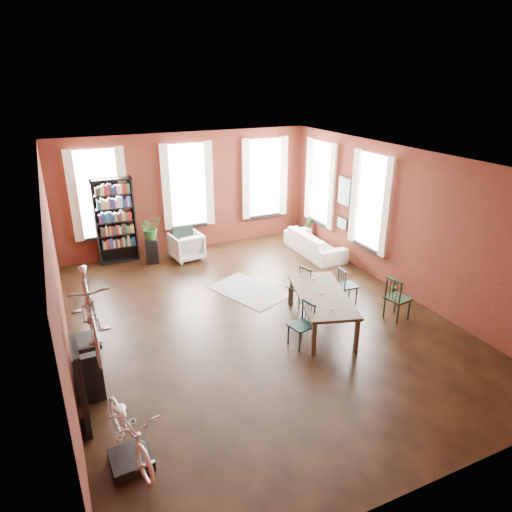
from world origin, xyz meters
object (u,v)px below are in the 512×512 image
bookshelf (115,221)px  cream_sofa (315,240)px  white_armchair (186,245)px  dining_chair_a (301,325)px  bike_trainer (131,460)px  plant_stand (152,251)px  dining_chair_b (299,288)px  bicycle_floor (127,406)px  dining_table (321,310)px  dining_chair_c (398,298)px  dining_chair_d (347,285)px  console_table (87,367)px

bookshelf → cream_sofa: 5.28m
white_armchair → cream_sofa: cream_sofa is taller
white_armchair → dining_chair_a: bearing=90.5°
bike_trainer → cream_sofa: bearing=41.9°
dining_chair_a → plant_stand: bearing=-174.0°
dining_chair_a → cream_sofa: (2.61, 3.81, -0.01)m
plant_stand → dining_chair_b: bearing=-57.7°
dining_chair_b → white_armchair: 3.80m
bicycle_floor → plant_stand: bearing=65.2°
dining_table → bookshelf: size_ratio=0.92×
dining_table → bicycle_floor: size_ratio=1.35×
bookshelf → bicycle_floor: 7.06m
dining_chair_c → plant_stand: size_ratio=1.43×
white_armchair → bike_trainer: bearing=60.2°
dining_chair_c → plant_stand: dining_chair_c is taller
white_armchair → plant_stand: white_armchair is taller
dining_chair_d → white_armchair: (-2.44, 3.82, 0.00)m
cream_sofa → white_armchair: bearing=71.8°
white_armchair → cream_sofa: bearing=154.4°
dining_chair_a → cream_sofa: 4.62m
dining_table → dining_chair_c: size_ratio=2.23×
console_table → bicycle_floor: (0.34, -1.79, 0.50)m
plant_stand → cream_sofa: bearing=-16.3°
dining_table → white_armchair: white_armchair is taller
dining_chair_b → plant_stand: bearing=-164.2°
bike_trainer → dining_chair_a: bearing=24.4°
dining_chair_b → dining_chair_c: dining_chair_c is taller
bicycle_floor → dining_table: bearing=15.7°
white_armchair → plant_stand: bearing=-16.6°
dining_chair_d → console_table: console_table is taller
dining_chair_a → plant_stand: 5.27m
bike_trainer → plant_stand: size_ratio=0.79×
bike_trainer → bicycle_floor: size_ratio=0.33×
dining_chair_d → white_armchair: bearing=37.2°
plant_stand → dining_chair_a: bearing=-72.8°
dining_chair_c → bookshelf: (-4.59, 5.45, 0.65)m
bookshelf → bicycle_floor: bearing=-97.6°
white_armchair → console_table: bearing=49.9°
bicycle_floor → dining_chair_b: bearing=25.3°
bookshelf → white_armchair: bookshelf is taller
dining_table → bike_trainer: 4.47m
bookshelf → white_armchair: 1.91m
dining_chair_a → dining_chair_b: 1.57m
dining_chair_b → bookshelf: bearing=-159.7°
dining_chair_a → dining_chair_c: 2.25m
dining_chair_c → dining_chair_d: dining_chair_c is taller
dining_chair_d → plant_stand: bearing=44.6°
dining_table → plant_stand: size_ratio=3.20×
dining_chair_c → console_table: (-5.87, 0.25, -0.05)m
dining_table → bike_trainer: bearing=-137.4°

